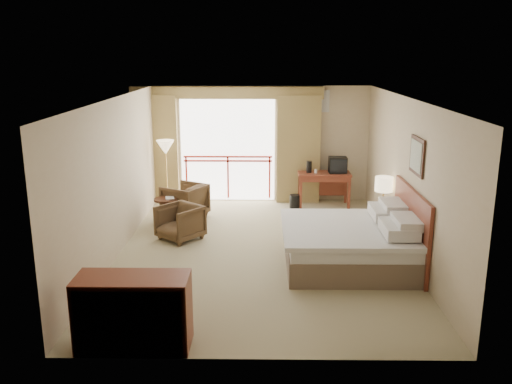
{
  "coord_description": "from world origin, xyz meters",
  "views": [
    {
      "loc": [
        0.03,
        -9.08,
        3.46
      ],
      "look_at": [
        -0.09,
        0.4,
        0.99
      ],
      "focal_mm": 38.0,
      "sensor_mm": 36.0,
      "label": 1
    }
  ],
  "objects_px": {
    "dresser": "(133,312)",
    "side_table": "(166,207)",
    "armchair_far": "(185,217)",
    "nightstand": "(382,223)",
    "desk": "(324,179)",
    "tv": "(338,165)",
    "bed": "(351,243)",
    "armchair_near": "(181,239)",
    "wastebasket": "(295,201)",
    "table_lamp": "(384,185)",
    "floor_lamp": "(166,150)"
  },
  "relations": [
    {
      "from": "nightstand",
      "to": "armchair_far",
      "type": "xyz_separation_m",
      "value": [
        -3.96,
        1.22,
        -0.28
      ]
    },
    {
      "from": "floor_lamp",
      "to": "nightstand",
      "type": "bearing_deg",
      "value": -23.45
    },
    {
      "from": "armchair_far",
      "to": "side_table",
      "type": "xyz_separation_m",
      "value": [
        -0.33,
        -0.43,
        0.36
      ]
    },
    {
      "from": "wastebasket",
      "to": "side_table",
      "type": "xyz_separation_m",
      "value": [
        -2.73,
        -1.17,
        0.21
      ]
    },
    {
      "from": "bed",
      "to": "armchair_near",
      "type": "bearing_deg",
      "value": 157.89
    },
    {
      "from": "nightstand",
      "to": "armchair_near",
      "type": "distance_m",
      "value": 3.87
    },
    {
      "from": "desk",
      "to": "dresser",
      "type": "distance_m",
      "value": 6.93
    },
    {
      "from": "desk",
      "to": "floor_lamp",
      "type": "distance_m",
      "value": 3.65
    },
    {
      "from": "desk",
      "to": "side_table",
      "type": "height_order",
      "value": "desk"
    },
    {
      "from": "dresser",
      "to": "wastebasket",
      "type": "bearing_deg",
      "value": 67.81
    },
    {
      "from": "tv",
      "to": "side_table",
      "type": "distance_m",
      "value": 3.99
    },
    {
      "from": "bed",
      "to": "wastebasket",
      "type": "distance_m",
      "value": 3.47
    },
    {
      "from": "nightstand",
      "to": "armchair_far",
      "type": "distance_m",
      "value": 4.15
    },
    {
      "from": "wastebasket",
      "to": "dresser",
      "type": "distance_m",
      "value": 6.42
    },
    {
      "from": "nightstand",
      "to": "wastebasket",
      "type": "height_order",
      "value": "nightstand"
    },
    {
      "from": "desk",
      "to": "armchair_far",
      "type": "xyz_separation_m",
      "value": [
        -3.07,
        -1.0,
        -0.6
      ]
    },
    {
      "from": "dresser",
      "to": "armchair_near",
      "type": "bearing_deg",
      "value": 88.87
    },
    {
      "from": "nightstand",
      "to": "wastebasket",
      "type": "distance_m",
      "value": 2.5
    },
    {
      "from": "bed",
      "to": "armchair_near",
      "type": "height_order",
      "value": "bed"
    },
    {
      "from": "tv",
      "to": "floor_lamp",
      "type": "relative_size",
      "value": 0.26
    },
    {
      "from": "nightstand",
      "to": "table_lamp",
      "type": "distance_m",
      "value": 0.74
    },
    {
      "from": "armchair_far",
      "to": "wastebasket",
      "type": "bearing_deg",
      "value": 137.18
    },
    {
      "from": "bed",
      "to": "desk",
      "type": "relative_size",
      "value": 1.79
    },
    {
      "from": "armchair_far",
      "to": "desk",
      "type": "bearing_deg",
      "value": 138.22
    },
    {
      "from": "table_lamp",
      "to": "armchair_far",
      "type": "distance_m",
      "value": 4.25
    },
    {
      "from": "table_lamp",
      "to": "armchair_far",
      "type": "bearing_deg",
      "value": 163.56
    },
    {
      "from": "floor_lamp",
      "to": "dresser",
      "type": "distance_m",
      "value": 6.08
    },
    {
      "from": "bed",
      "to": "dresser",
      "type": "bearing_deg",
      "value": -138.91
    },
    {
      "from": "bed",
      "to": "side_table",
      "type": "distance_m",
      "value": 4.11
    },
    {
      "from": "side_table",
      "to": "floor_lamp",
      "type": "xyz_separation_m",
      "value": [
        -0.17,
        1.15,
        0.98
      ]
    },
    {
      "from": "wastebasket",
      "to": "floor_lamp",
      "type": "height_order",
      "value": "floor_lamp"
    },
    {
      "from": "dresser",
      "to": "side_table",
      "type": "bearing_deg",
      "value": 93.96
    },
    {
      "from": "tv",
      "to": "table_lamp",
      "type": "bearing_deg",
      "value": -72.91
    },
    {
      "from": "nightstand",
      "to": "wastebasket",
      "type": "relative_size",
      "value": 1.83
    },
    {
      "from": "tv",
      "to": "floor_lamp",
      "type": "bearing_deg",
      "value": -175.05
    },
    {
      "from": "table_lamp",
      "to": "tv",
      "type": "height_order",
      "value": "table_lamp"
    },
    {
      "from": "armchair_near",
      "to": "armchair_far",
      "type": "bearing_deg",
      "value": 134.69
    },
    {
      "from": "tv",
      "to": "desk",
      "type": "bearing_deg",
      "value": 170.64
    },
    {
      "from": "bed",
      "to": "armchair_far",
      "type": "height_order",
      "value": "bed"
    },
    {
      "from": "bed",
      "to": "tv",
      "type": "relative_size",
      "value": 5.28
    },
    {
      "from": "bed",
      "to": "armchair_far",
      "type": "xyz_separation_m",
      "value": [
        -3.14,
        2.64,
        -0.38
      ]
    },
    {
      "from": "table_lamp",
      "to": "desk",
      "type": "height_order",
      "value": "table_lamp"
    },
    {
      "from": "desk",
      "to": "side_table",
      "type": "relative_size",
      "value": 2.27
    },
    {
      "from": "armchair_far",
      "to": "floor_lamp",
      "type": "bearing_deg",
      "value": -115.08
    },
    {
      "from": "bed",
      "to": "wastebasket",
      "type": "xyz_separation_m",
      "value": [
        -0.74,
        3.38,
        -0.23
      ]
    },
    {
      "from": "desk",
      "to": "armchair_near",
      "type": "relative_size",
      "value": 1.63
    },
    {
      "from": "desk",
      "to": "floor_lamp",
      "type": "relative_size",
      "value": 0.77
    },
    {
      "from": "side_table",
      "to": "floor_lamp",
      "type": "bearing_deg",
      "value": 98.26
    },
    {
      "from": "desk",
      "to": "tv",
      "type": "relative_size",
      "value": 2.95
    },
    {
      "from": "bed",
      "to": "tv",
      "type": "distance_m",
      "value": 3.64
    }
  ]
}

